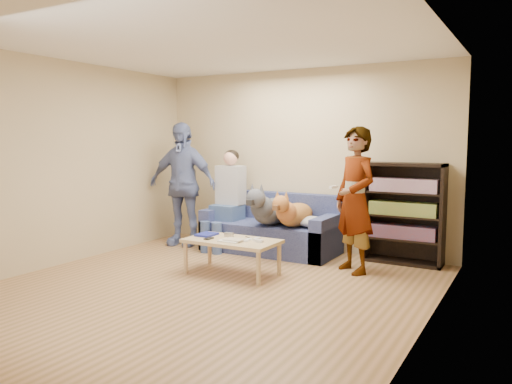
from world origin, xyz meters
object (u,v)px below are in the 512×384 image
Objects in this scene: camera_silver at (229,235)px; dog_tan at (293,213)px; dog_gray at (270,209)px; coffee_table at (232,243)px; person_standing_right at (355,200)px; person_standing_left at (182,184)px; person_seated at (227,196)px; notebook_blue at (207,234)px; bookshelf at (404,211)px; sofa at (272,232)px.

camera_silver is 0.10× the size of dog_tan.
dog_gray reaches higher than coffee_table.
person_standing_right is 1.34m from dog_gray.
person_standing_left is at bearing -178.37° from dog_tan.
camera_silver is at bearing -56.13° from person_seated.
coffee_table is (0.12, -0.12, -0.07)m from camera_silver.
coffee_table is at bearing -42.29° from person_standing_left.
person_standing_left reaches higher than person_seated.
notebook_blue is 0.24× the size of coffee_table.
coffee_table is (-1.23, -0.82, -0.50)m from person_standing_right.
bookshelf is at bearing 43.57° from coffee_table.
camera_silver is 1.34m from person_seated.
dog_gray is at bearing -155.68° from person_standing_right.
camera_silver is (-1.35, -0.70, -0.43)m from person_standing_right.
bookshelf reaches higher than coffee_table.
person_standing_left is at bearing 146.06° from coffee_table.
sofa is 1.66× the size of dog_tan.
notebook_blue is at bearing -122.96° from dog_tan.
notebook_blue is 1.30m from sofa.
dog_gray reaches higher than camera_silver.
camera_silver is (1.43, -0.92, -0.48)m from person_standing_left.
dog_gray is 1.12m from coffee_table.
camera_silver is 0.18m from coffee_table.
person_standing_left is 16.82× the size of camera_silver.
dog_gray reaches higher than dog_tan.
person_standing_left is at bearing -178.44° from dog_gray.
person_standing_left is at bearing 147.16° from camera_silver.
coffee_table is at bearing -7.13° from notebook_blue.
person_seated is at bearing 123.87° from camera_silver.
person_standing_left reaches higher than bookshelf.
person_standing_right is at bearing -10.39° from person_seated.
person_seated is (-0.68, -0.13, 0.49)m from sofa.
sofa is at bearing 97.10° from coffee_table.
person_standing_left is 0.74m from person_seated.
person_seated reaches higher than bookshelf.
person_seated is at bearing -154.40° from person_standing_right.
person_standing_left reaches higher than person_standing_right.
dog_tan is at bearing 57.04° from notebook_blue.
person_standing_left reaches higher than dog_gray.
person_seated is at bearing -169.40° from sofa.
person_standing_left is 1.48× the size of dog_gray.
dog_tan is (0.68, 1.04, 0.18)m from notebook_blue.
sofa is 1.29× the size of person_seated.
sofa is 1.46× the size of bookshelf.
notebook_blue is 2.54m from bookshelf.
person_seated is 1.29× the size of dog_tan.
person_standing_left is 1.68× the size of coffee_table.
person_standing_right reaches higher than notebook_blue.
coffee_table is (0.07, -1.08, -0.27)m from dog_gray.
person_standing_right is at bearing -118.95° from bookshelf.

